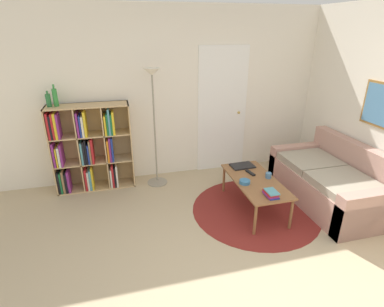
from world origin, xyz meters
TOP-DOWN VIEW (x-y plane):
  - ground_plane at (0.00, 0.00)m, footprint 14.00×14.00m
  - wall_back at (0.02, 2.81)m, footprint 7.29×0.11m
  - wall_right at (2.17, 1.39)m, footprint 0.08×5.78m
  - rug at (0.59, 1.37)m, footprint 1.68×1.68m
  - bookshelf at (-1.54, 2.59)m, footprint 1.12×0.34m
  - floor_lamp at (-0.56, 2.48)m, footprint 0.31×0.31m
  - couch at (1.73, 1.34)m, footprint 0.93×1.67m
  - coffee_table at (0.59, 1.43)m, footprint 0.55×1.13m
  - laptop at (0.59, 1.86)m, footprint 0.34×0.24m
  - bowl at (0.41, 1.37)m, footprint 0.14×0.14m
  - book_stack_on_table at (0.59, 1.01)m, footprint 0.13×0.20m
  - cup at (0.78, 1.44)m, footprint 0.08×0.08m
  - remote at (0.61, 1.62)m, footprint 0.08×0.18m
  - bottle_left at (-1.96, 2.61)m, footprint 0.07×0.07m
  - bottle_middle at (-1.87, 2.61)m, footprint 0.06×0.06m

SIDE VIEW (x-z plane):
  - ground_plane at x=0.00m, z-range 0.00..0.00m
  - rug at x=0.59m, z-range 0.00..0.01m
  - couch at x=1.73m, z-range -0.13..0.70m
  - coffee_table at x=0.59m, z-range 0.18..0.60m
  - remote at x=0.61m, z-range 0.43..0.45m
  - laptop at x=0.59m, z-range 0.43..0.45m
  - bowl at x=0.41m, z-range 0.43..0.48m
  - book_stack_on_table at x=0.59m, z-range 0.43..0.50m
  - cup at x=0.78m, z-range 0.43..0.50m
  - bookshelf at x=-1.54m, z-range -0.01..1.27m
  - wall_back at x=0.02m, z-range -0.01..2.59m
  - wall_right at x=2.17m, z-range 0.00..2.60m
  - floor_lamp at x=-0.56m, z-range 0.43..2.19m
  - bottle_left at x=-1.96m, z-range 1.26..1.48m
  - bottle_middle at x=-1.87m, z-range 1.26..1.55m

